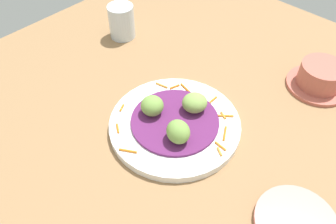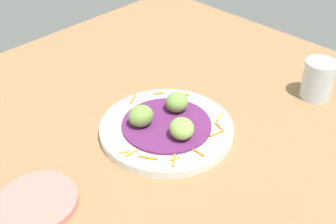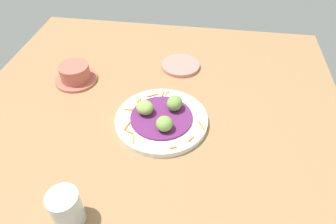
# 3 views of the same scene
# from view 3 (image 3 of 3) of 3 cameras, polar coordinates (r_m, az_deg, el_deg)

# --- Properties ---
(table_surface) EXTENTS (1.10, 1.10, 0.02)m
(table_surface) POSITION_cam_3_polar(r_m,az_deg,el_deg) (0.87, -2.93, -1.36)
(table_surface) COLOR #936D47
(table_surface) RESTS_ON ground
(main_plate) EXTENTS (0.26, 0.26, 0.02)m
(main_plate) POSITION_cam_3_polar(r_m,az_deg,el_deg) (0.84, -1.24, -1.52)
(main_plate) COLOR white
(main_plate) RESTS_ON table_surface
(cabbage_bed) EXTENTS (0.17, 0.17, 0.01)m
(cabbage_bed) POSITION_cam_3_polar(r_m,az_deg,el_deg) (0.83, -1.25, -0.98)
(cabbage_bed) COLOR #60235B
(cabbage_bed) RESTS_ON main_plate
(carrot_garnish) EXTENTS (0.23, 0.22, 0.00)m
(carrot_garnish) POSITION_cam_3_polar(r_m,az_deg,el_deg) (0.84, -2.92, -0.53)
(carrot_garnish) COLOR orange
(carrot_garnish) RESTS_ON main_plate
(guac_scoop_left) EXTENTS (0.06, 0.06, 0.04)m
(guac_scoop_left) POSITION_cam_3_polar(r_m,az_deg,el_deg) (0.84, 1.24, 1.66)
(guac_scoop_left) COLOR #759E47
(guac_scoop_left) RESTS_ON cabbage_bed
(guac_scoop_center) EXTENTS (0.07, 0.07, 0.04)m
(guac_scoop_center) POSITION_cam_3_polar(r_m,az_deg,el_deg) (0.83, -4.36, 0.84)
(guac_scoop_center) COLOR #84A851
(guac_scoop_center) RESTS_ON cabbage_bed
(guac_scoop_right) EXTENTS (0.05, 0.05, 0.04)m
(guac_scoop_right) POSITION_cam_3_polar(r_m,az_deg,el_deg) (0.78, -0.68, -2.20)
(guac_scoop_right) COLOR #759E47
(guac_scoop_right) RESTS_ON cabbage_bed
(side_plate_small) EXTENTS (0.13, 0.13, 0.01)m
(side_plate_small) POSITION_cam_3_polar(r_m,az_deg,el_deg) (1.05, 2.38, 8.73)
(side_plate_small) COLOR tan
(side_plate_small) RESTS_ON table_surface
(terracotta_bowl) EXTENTS (0.13, 0.13, 0.06)m
(terracotta_bowl) POSITION_cam_3_polar(r_m,az_deg,el_deg) (1.02, -17.02, 6.84)
(terracotta_bowl) COLOR #B75B4C
(terracotta_bowl) RESTS_ON table_surface
(water_glass) EXTENTS (0.06, 0.06, 0.08)m
(water_glass) POSITION_cam_3_polar(r_m,az_deg,el_deg) (0.67, -18.58, -16.74)
(water_glass) COLOR silver
(water_glass) RESTS_ON table_surface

